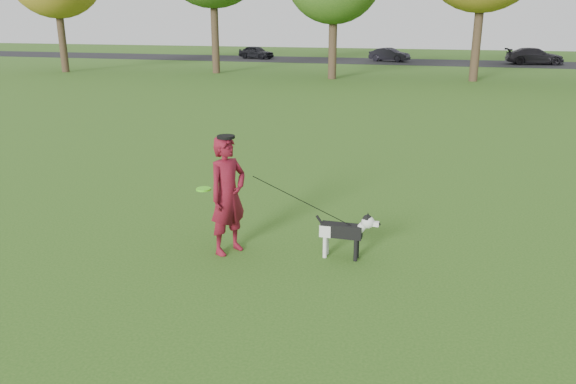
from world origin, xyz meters
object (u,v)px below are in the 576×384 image
(dog, at_px, (346,230))
(car_mid, at_px, (390,55))
(car_left, at_px, (256,52))
(car_right, at_px, (535,56))
(man, at_px, (228,195))

(dog, distance_m, car_mid, 40.00)
(dog, height_order, car_left, car_left)
(car_left, xyz_separation_m, car_right, (22.57, 0.00, 0.07))
(man, bearing_deg, car_left, 46.00)
(car_left, bearing_deg, car_mid, -70.59)
(man, distance_m, car_mid, 40.12)
(man, relative_size, car_mid, 0.56)
(man, xyz_separation_m, car_left, (-13.34, 40.08, -0.35))
(man, xyz_separation_m, dog, (1.79, 0.25, -0.46))
(car_mid, distance_m, car_right, 11.03)
(man, height_order, car_left, man)
(dog, height_order, car_mid, car_mid)
(car_left, relative_size, car_mid, 0.99)
(dog, relative_size, car_left, 0.31)
(dog, bearing_deg, car_left, 110.80)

